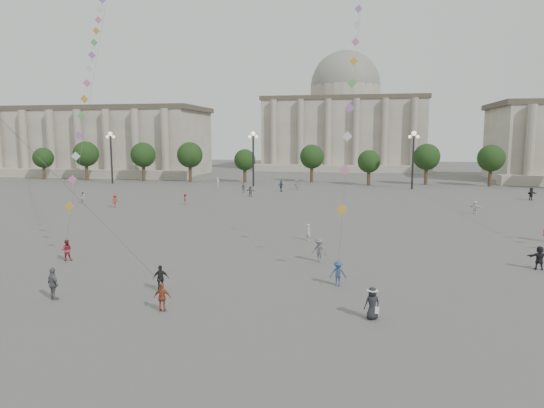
# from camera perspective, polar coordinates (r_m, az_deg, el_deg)

# --- Properties ---
(ground) EXTENTS (360.00, 360.00, 0.00)m
(ground) POSITION_cam_1_polar(r_m,az_deg,el_deg) (24.86, -4.61, -14.54)
(ground) COLOR #575552
(ground) RESTS_ON ground
(hall_west) EXTENTS (84.00, 26.22, 17.20)m
(hall_west) POSITION_cam_1_polar(r_m,az_deg,el_deg) (141.62, -24.42, 6.71)
(hall_west) COLOR gray
(hall_west) RESTS_ON ground
(hall_central) EXTENTS (48.30, 34.30, 35.50)m
(hall_central) POSITION_cam_1_polar(r_m,az_deg,el_deg) (151.57, 8.51, 9.54)
(hall_central) COLOR gray
(hall_central) RESTS_ON ground
(tree_row) EXTENTS (137.12, 5.12, 8.00)m
(tree_row) POSITION_cam_1_polar(r_m,az_deg,el_deg) (100.42, 7.23, 5.44)
(tree_row) COLOR #3A2C1D
(tree_row) RESTS_ON ground
(lamp_post_far_west) EXTENTS (2.00, 0.90, 10.65)m
(lamp_post_far_west) POSITION_cam_1_polar(r_m,az_deg,el_deg) (105.43, -18.43, 6.28)
(lamp_post_far_west) COLOR #262628
(lamp_post_far_west) RESTS_ON ground
(lamp_post_mid_west) EXTENTS (2.00, 0.90, 10.65)m
(lamp_post_mid_west) POSITION_cam_1_polar(r_m,az_deg,el_deg) (94.58, -2.22, 6.54)
(lamp_post_mid_west) COLOR #262628
(lamp_post_mid_west) RESTS_ON ground
(lamp_post_mid_east) EXTENTS (2.00, 0.90, 10.65)m
(lamp_post_mid_east) POSITION_cam_1_polar(r_m,az_deg,el_deg) (92.60, 16.29, 6.21)
(lamp_post_mid_east) COLOR #262628
(lamp_post_mid_east) RESTS_ON ground
(person_crowd_0) EXTENTS (1.15, 1.12, 1.94)m
(person_crowd_0) POSITION_cam_1_polar(r_m,az_deg,el_deg) (85.47, 1.06, 2.12)
(person_crowd_0) COLOR navy
(person_crowd_0) RESTS_ON ground
(person_crowd_1) EXTENTS (1.05, 0.97, 1.73)m
(person_crowd_1) POSITION_cam_1_polar(r_m,az_deg,el_deg) (75.49, -21.34, 0.75)
(person_crowd_1) COLOR #B8B9B5
(person_crowd_1) RESTS_ON ground
(person_crowd_2) EXTENTS (1.00, 1.36, 1.88)m
(person_crowd_2) POSITION_cam_1_polar(r_m,az_deg,el_deg) (69.22, -17.97, 0.38)
(person_crowd_2) COLOR #9B3D2A
(person_crowd_2) RESTS_ON ground
(person_crowd_3) EXTENTS (1.66, 0.68, 1.74)m
(person_crowd_3) POSITION_cam_1_polar(r_m,az_deg,el_deg) (39.96, 28.94, -5.57)
(person_crowd_3) COLOR black
(person_crowd_3) RESTS_ON ground
(person_crowd_4) EXTENTS (1.30, 1.85, 1.92)m
(person_crowd_4) POSITION_cam_1_polar(r_m,az_deg,el_deg) (88.05, 2.91, 2.28)
(person_crowd_4) COLOR #B9B9B4
(person_crowd_4) RESTS_ON ground
(person_crowd_6) EXTENTS (1.36, 1.05, 1.86)m
(person_crowd_6) POSITION_cam_1_polar(r_m,az_deg,el_deg) (37.25, 5.55, -5.44)
(person_crowd_6) COLOR slate
(person_crowd_6) RESTS_ON ground
(person_crowd_7) EXTENTS (1.46, 1.36, 1.63)m
(person_crowd_7) POSITION_cam_1_polar(r_m,az_deg,el_deg) (65.50, 22.79, -0.37)
(person_crowd_7) COLOR silver
(person_crowd_7) RESTS_ON ground
(person_crowd_9) EXTENTS (1.79, 1.48, 1.92)m
(person_crowd_9) POSITION_cam_1_polar(r_m,az_deg,el_deg) (83.46, 28.20, 1.05)
(person_crowd_9) COLOR black
(person_crowd_9) RESTS_ON ground
(person_crowd_10) EXTENTS (0.44, 0.66, 1.81)m
(person_crowd_10) POSITION_cam_1_polar(r_m,az_deg,el_deg) (94.71, -6.36, 2.59)
(person_crowd_10) COLOR silver
(person_crowd_10) RESTS_ON ground
(person_crowd_12) EXTENTS (1.68, 0.96, 1.72)m
(person_crowd_12) POSITION_cam_1_polar(r_m,az_deg,el_deg) (78.44, -2.54, 1.53)
(person_crowd_12) COLOR slate
(person_crowd_12) RESTS_ON ground
(person_crowd_13) EXTENTS (0.67, 0.66, 1.56)m
(person_crowd_13) POSITION_cam_1_polar(r_m,az_deg,el_deg) (44.95, 4.31, -3.32)
(person_crowd_13) COLOR silver
(person_crowd_13) RESTS_ON ground
(person_crowd_16) EXTENTS (1.02, 0.65, 1.61)m
(person_crowd_16) POSITION_cam_1_polar(r_m,az_deg,el_deg) (83.90, -3.39, 1.89)
(person_crowd_16) COLOR slate
(person_crowd_16) RESTS_ON ground
(person_crowd_17) EXTENTS (0.94, 1.16, 1.57)m
(person_crowd_17) POSITION_cam_1_polar(r_m,az_deg,el_deg) (70.09, -10.16, 0.60)
(person_crowd_17) COLOR maroon
(person_crowd_17) RESTS_ON ground
(tourist_0) EXTENTS (0.98, 0.52, 1.59)m
(tourist_0) POSITION_cam_1_polar(r_m,az_deg,el_deg) (27.57, -12.78, -10.67)
(tourist_0) COLOR brown
(tourist_0) RESTS_ON ground
(tourist_3) EXTENTS (1.21, 0.96, 1.92)m
(tourist_3) POSITION_cam_1_polar(r_m,az_deg,el_deg) (31.41, -24.34, -8.57)
(tourist_3) COLOR slate
(tourist_3) RESTS_ON ground
(tourist_4) EXTENTS (1.04, 0.75, 1.63)m
(tourist_4) POSITION_cam_1_polar(r_m,az_deg,el_deg) (31.07, -12.96, -8.51)
(tourist_4) COLOR black
(tourist_4) RESTS_ON ground
(kite_flyer_0) EXTENTS (0.98, 0.88, 1.65)m
(kite_flyer_0) POSITION_cam_1_polar(r_m,az_deg,el_deg) (40.82, -23.01, -5.01)
(kite_flyer_0) COLOR maroon
(kite_flyer_0) RESTS_ON ground
(kite_flyer_1) EXTENTS (1.10, 0.68, 1.65)m
(kite_flyer_1) POSITION_cam_1_polar(r_m,az_deg,el_deg) (31.55, 7.78, -8.11)
(kite_flyer_1) COLOR navy
(kite_flyer_1) RESTS_ON ground
(hat_person) EXTENTS (0.99, 0.84, 1.72)m
(hat_person) POSITION_cam_1_polar(r_m,az_deg,el_deg) (26.33, 11.71, -11.30)
(hat_person) COLOR black
(hat_person) RESTS_ON ground
(kite_train_west) EXTENTS (14.92, 38.63, 59.25)m
(kite_train_west) POSITION_cam_1_polar(r_m,az_deg,el_deg) (63.26, -19.33, 21.09)
(kite_train_west) COLOR #3F3F3F
(kite_train_west) RESTS_ON ground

